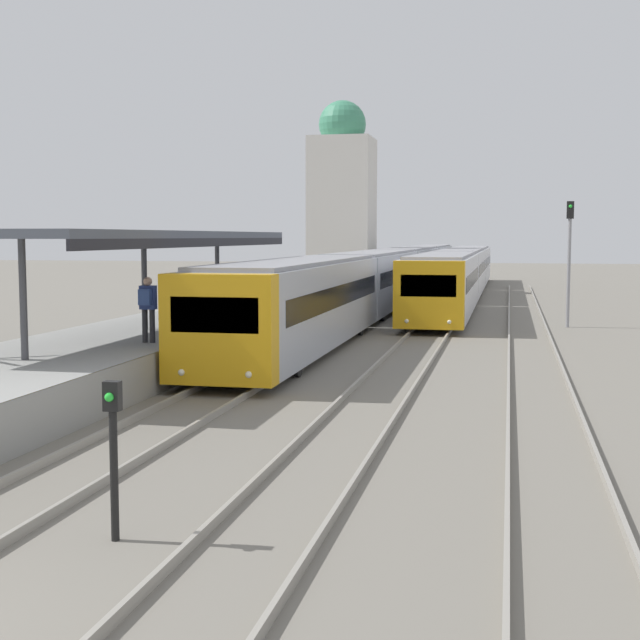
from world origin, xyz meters
name	(u,v)px	position (x,y,z in m)	size (l,w,h in m)	color
platform_canopy	(145,236)	(-3.75, 17.88, 3.72)	(4.00, 16.47, 2.84)	#4C515B
person_on_platform	(148,304)	(-2.38, 14.75, 1.99)	(0.40, 0.40, 1.66)	#2D2D33
train_near	(393,272)	(0.00, 44.89, 1.64)	(2.71, 63.85, 2.95)	gold
train_far	(461,271)	(3.65, 48.56, 1.62)	(2.63, 44.14, 2.91)	gold
signal_post_near	(113,443)	(1.91, 3.54, 1.21)	(0.20, 0.21, 1.96)	black
signal_mast_far	(569,248)	(8.90, 31.18, 3.21)	(0.28, 0.29, 5.10)	gray
distant_domed_building	(342,201)	(-4.44, 52.49, 6.02)	(4.07, 4.07, 12.63)	silver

